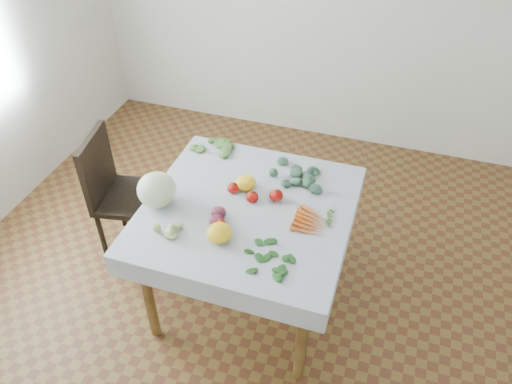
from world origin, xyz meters
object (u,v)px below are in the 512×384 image
at_px(carrot_bunch, 311,223).
at_px(heirloom_back, 246,183).
at_px(table, 248,221).
at_px(chair, 116,187).
at_px(cabbage, 157,190).

bearing_deg(carrot_bunch, heirloom_back, 157.65).
height_order(table, chair, chair).
xyz_separation_m(heirloom_back, carrot_bunch, (0.42, -0.17, -0.03)).
height_order(chair, cabbage, cabbage).
xyz_separation_m(chair, carrot_bunch, (1.33, -0.20, 0.26)).
bearing_deg(chair, table, -10.25).
bearing_deg(chair, heirloom_back, -1.52).
height_order(chair, heirloom_back, chair).
relative_size(cabbage, heirloom_back, 1.81).
xyz_separation_m(cabbage, carrot_bunch, (0.84, 0.10, -0.08)).
height_order(table, heirloom_back, heirloom_back).
relative_size(chair, cabbage, 4.20).
xyz_separation_m(chair, cabbage, (0.49, -0.29, 0.34)).
relative_size(table, cabbage, 4.70).
height_order(table, cabbage, cabbage).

